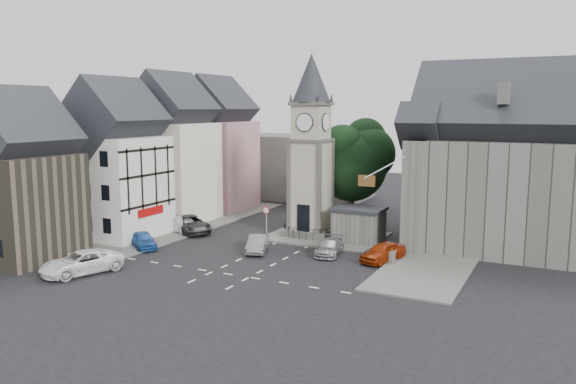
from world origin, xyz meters
The scene contains 25 objects.
ground centered at (0.00, 0.00, 0.00)m, with size 120.00×120.00×0.00m, color black.
pavement_west centered at (-12.50, 6.00, 0.07)m, with size 6.00×30.00×0.14m, color #595651.
pavement_east centered at (12.00, 8.00, 0.07)m, with size 6.00×26.00×0.14m, color #595651.
central_island centered at (1.50, 8.00, 0.08)m, with size 10.00×8.00×0.16m, color #595651.
road_markings centered at (0.00, -5.50, 0.01)m, with size 20.00×8.00×0.01m, color silver.
clock_tower centered at (0.00, 7.99, 8.12)m, with size 4.86×4.86×16.25m.
stone_shelter centered at (4.80, 7.50, 1.55)m, with size 4.30×3.30×3.08m.
town_tree centered at (2.00, 13.00, 6.97)m, with size 7.20×7.20×10.80m.
warning_sign_post centered at (-3.20, 5.43, 2.03)m, with size 0.70×0.19×2.85m.
terrace_pink centered at (-15.50, 16.00, 6.58)m, with size 8.10×7.60×12.80m.
terrace_cream centered at (-15.50, 8.00, 6.58)m, with size 8.10×7.60×12.80m.
terrace_tudor centered at (-15.50, 0.00, 6.19)m, with size 8.10×7.60×12.00m.
building_sw_stone centered at (-17.00, -9.00, 5.35)m, with size 8.60×7.60×10.40m.
backdrop_west centered at (-12.00, 28.00, 4.00)m, with size 20.00×10.00×8.00m, color #4C4944.
east_building centered at (15.59, 11.00, 6.26)m, with size 14.40×11.40×12.60m.
east_boundary_wall centered at (9.20, 10.00, 0.45)m, with size 0.40×16.00×0.90m, color #585651.
flagpole centered at (8.00, 4.00, 7.00)m, with size 3.68×0.10×2.74m.
car_west_blue centered at (-10.54, -2.37, 0.68)m, with size 1.61×3.99×1.36m, color #1C509B.
car_west_silver centered at (-11.50, 3.82, 0.76)m, with size 1.61×4.61×1.52m, color #919498.
car_west_grey centered at (-10.60, 4.23, 0.78)m, with size 2.59×5.61×1.56m, color #2A2A2C.
car_island_silver centered at (-1.46, 0.85, 0.68)m, with size 1.43×4.10×1.35m, color gray.
car_island_east centered at (4.11, 2.63, 0.62)m, with size 1.74×4.27×1.24m, color gray.
car_east_red centered at (8.50, 2.56, 0.73)m, with size 1.73×4.30×1.46m, color #912807.
van_sw_white centered at (-9.50, -10.00, 0.78)m, with size 2.60×5.65×1.57m, color white.
pedestrian centered at (9.14, 7.08, 0.84)m, with size 0.61×0.40×1.67m, color beige.
Camera 1 is at (20.66, -37.57, 11.57)m, focal length 35.00 mm.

